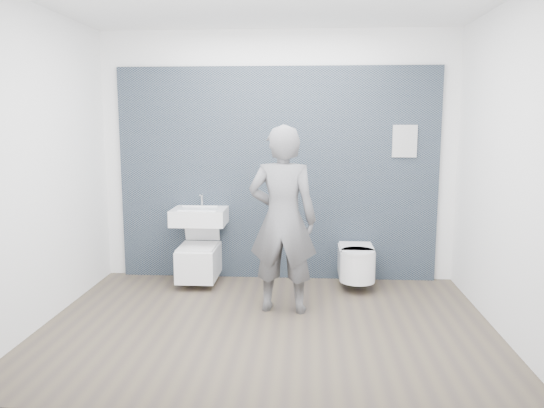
# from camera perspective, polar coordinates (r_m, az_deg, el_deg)

# --- Properties ---
(ground) EXTENTS (4.00, 4.00, 0.00)m
(ground) POSITION_cam_1_polar(r_m,az_deg,el_deg) (4.87, -0.49, -12.84)
(ground) COLOR #4E4434
(ground) RESTS_ON ground
(room_shell) EXTENTS (4.00, 4.00, 4.00)m
(room_shell) POSITION_cam_1_polar(r_m,az_deg,el_deg) (4.52, -0.52, 8.10)
(room_shell) COLOR white
(room_shell) RESTS_ON ground
(tile_wall) EXTENTS (3.60, 0.06, 2.40)m
(tile_wall) POSITION_cam_1_polar(r_m,az_deg,el_deg) (6.25, 0.54, -7.83)
(tile_wall) COLOR black
(tile_wall) RESTS_ON ground
(washbasin) EXTENTS (0.60, 0.45, 0.45)m
(washbasin) POSITION_cam_1_polar(r_m,az_deg,el_deg) (5.94, -7.82, -1.28)
(washbasin) COLOR white
(washbasin) RESTS_ON ground
(toilet_square) EXTENTS (0.42, 0.60, 0.79)m
(toilet_square) POSITION_cam_1_polar(r_m,az_deg,el_deg) (5.97, -7.86, -5.96)
(toilet_square) COLOR white
(toilet_square) RESTS_ON ground
(toilet_rounded) EXTENTS (0.38, 0.64, 0.34)m
(toilet_rounded) POSITION_cam_1_polar(r_m,az_deg,el_deg) (5.85, 9.08, -6.26)
(toilet_rounded) COLOR white
(toilet_rounded) RESTS_ON ground
(info_placard) EXTENTS (0.26, 0.03, 0.35)m
(info_placard) POSITION_cam_1_polar(r_m,az_deg,el_deg) (6.29, 13.53, -7.99)
(info_placard) COLOR white
(info_placard) RESTS_ON ground
(visitor) EXTENTS (0.68, 0.48, 1.77)m
(visitor) POSITION_cam_1_polar(r_m,az_deg,el_deg) (4.97, 1.15, -1.71)
(visitor) COLOR #5D5E62
(visitor) RESTS_ON ground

